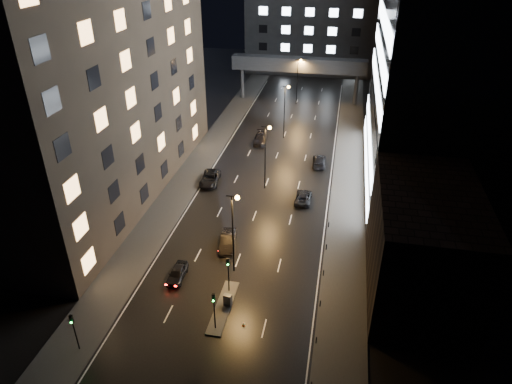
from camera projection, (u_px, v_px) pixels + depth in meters
ground at (277, 155)px, 80.00m from camera, size 160.00×160.00×0.00m
sidewalk_left at (200, 161)px, 77.82m from camera, size 5.00×110.00×0.15m
sidewalk_right at (349, 174)px, 73.59m from camera, size 5.00×110.00×0.15m
building_left at (94, 55)px, 60.26m from camera, size 15.00×48.00×40.00m
building_right_low at (422, 244)px, 47.24m from camera, size 10.00×18.00×12.00m
building_right_glass at (460, 31)px, 61.20m from camera, size 20.00×36.00×45.00m
building_far at (311, 24)px, 123.19m from camera, size 34.00×14.00×25.00m
skybridge at (299, 65)px, 101.41m from camera, size 30.00×3.00×10.00m
median_island at (223, 307)px, 47.55m from camera, size 1.60×8.00×0.15m
traffic_signal_near at (228, 269)px, 48.18m from camera, size 0.28×0.34×4.40m
traffic_signal_far at (214, 306)px, 43.49m from camera, size 0.28×0.34×4.40m
traffic_signal_corner at (74, 327)px, 41.31m from camera, size 0.28×0.34×4.40m
bollard_row at (322, 288)px, 49.52m from camera, size 0.12×25.12×0.90m
streetlight_near at (234, 224)px, 49.50m from camera, size 1.45×0.50×10.15m
streetlight_mid_a at (266, 149)px, 66.53m from camera, size 1.45×0.50×10.15m
streetlight_mid_b at (285, 105)px, 83.56m from camera, size 1.45×0.50×10.15m
streetlight_far at (298, 76)px, 100.59m from camera, size 1.45×0.50×10.15m
car_away_a at (177, 273)px, 51.29m from camera, size 1.77×4.16×1.40m
car_away_b at (228, 241)px, 56.47m from camera, size 2.33×5.15×1.64m
car_away_c at (210, 178)px, 70.84m from camera, size 3.20×6.00×1.60m
car_away_d at (261, 139)px, 84.45m from camera, size 2.66×5.71×1.61m
car_toward_a at (303, 197)px, 66.06m from camera, size 2.25×4.85×1.35m
car_toward_b at (319, 161)px, 76.33m from camera, size 2.41×5.38×1.53m
utility_cabinet at (228, 300)px, 47.45m from camera, size 0.91×0.65×1.31m
cone_a at (243, 324)px, 45.25m from camera, size 0.39×0.39×0.50m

